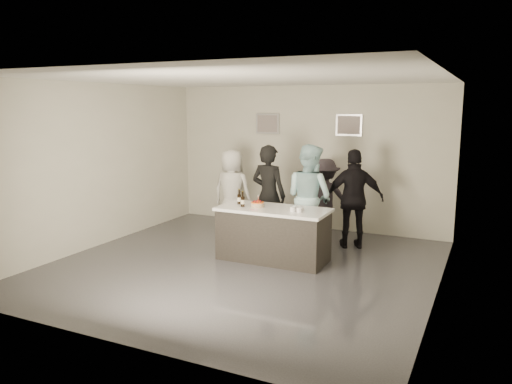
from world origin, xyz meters
TOP-DOWN VIEW (x-y plane):
  - floor at (0.00, 0.00)m, footprint 6.00×6.00m
  - ceiling at (0.00, 0.00)m, footprint 6.00×6.00m
  - wall_back at (0.00, 3.00)m, footprint 6.00×0.04m
  - wall_front at (0.00, -3.00)m, footprint 6.00×0.04m
  - wall_left at (-3.00, 0.00)m, footprint 0.04×6.00m
  - wall_right at (3.00, 0.00)m, footprint 0.04×6.00m
  - picture_left at (-0.90, 2.97)m, footprint 0.54×0.04m
  - picture_right at (0.90, 2.97)m, footprint 0.54×0.04m
  - bar_counter at (0.32, 0.51)m, footprint 1.86×0.86m
  - cake at (0.04, 0.48)m, footprint 0.23×0.23m
  - beer_bottle_a at (-0.35, 0.56)m, footprint 0.07×0.07m
  - beer_bottle_b at (-0.19, 0.38)m, footprint 0.07×0.07m
  - tumbler_cluster at (0.77, 0.43)m, footprint 0.19×0.19m
  - candles at (0.03, 0.21)m, footprint 0.24×0.08m
  - person_main_black at (-0.15, 1.37)m, footprint 0.73×0.52m
  - person_main_blue at (0.64, 1.40)m, footprint 1.14×1.04m
  - person_guest_left at (-1.20, 1.88)m, footprint 0.84×0.55m
  - person_guest_right at (1.34, 1.85)m, footprint 1.15×0.83m
  - person_guest_back at (0.61, 2.40)m, footprint 1.15×0.91m

SIDE VIEW (x-z plane):
  - floor at x=0.00m, z-range 0.00..0.00m
  - bar_counter at x=0.32m, z-range 0.00..0.90m
  - person_guest_back at x=0.61m, z-range 0.00..1.56m
  - person_guest_left at x=-1.20m, z-range 0.00..1.71m
  - candles at x=0.03m, z-range 0.90..0.91m
  - person_guest_right at x=1.34m, z-range 0.00..1.82m
  - cake at x=0.04m, z-range 0.90..0.97m
  - tumbler_cluster at x=0.77m, z-range 0.90..0.98m
  - person_main_black at x=-0.15m, z-range 0.00..1.88m
  - person_main_blue at x=0.64m, z-range 0.00..1.92m
  - beer_bottle_a at x=-0.35m, z-range 0.90..1.16m
  - beer_bottle_b at x=-0.19m, z-range 0.90..1.16m
  - wall_back at x=0.00m, z-range 0.00..3.00m
  - wall_front at x=0.00m, z-range 0.00..3.00m
  - wall_left at x=-3.00m, z-range 0.00..3.00m
  - wall_right at x=3.00m, z-range 0.00..3.00m
  - picture_left at x=-0.90m, z-range 1.98..2.42m
  - picture_right at x=0.90m, z-range 1.98..2.42m
  - ceiling at x=0.00m, z-range 3.00..3.00m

